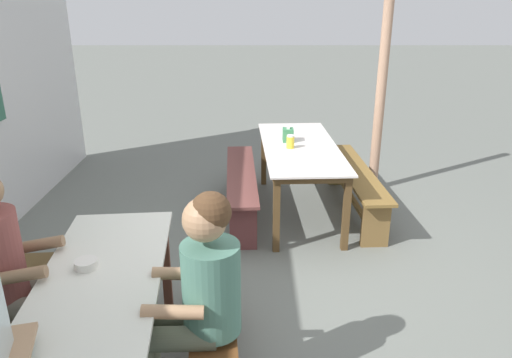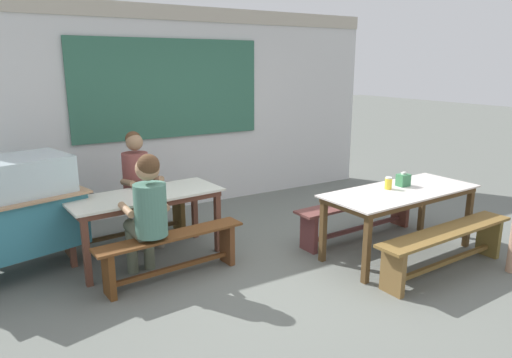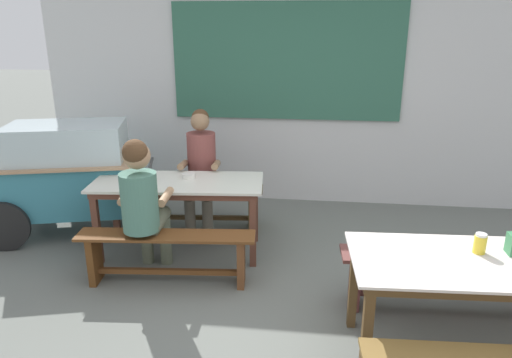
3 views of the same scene
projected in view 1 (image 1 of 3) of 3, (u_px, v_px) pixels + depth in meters
ground_plane at (278, 279)px, 3.95m from camera, size 40.00×40.00×0.00m
dining_table_far at (102, 288)px, 2.66m from camera, size 1.66×0.80×0.74m
dining_table_near at (300, 152)px, 4.94m from camera, size 1.87×0.83×0.74m
bench_far_back at (1, 348)px, 2.73m from camera, size 1.61×0.43×0.46m
bench_far_front at (214, 334)px, 2.83m from camera, size 1.53×0.38×0.46m
bench_near_back at (241, 185)px, 5.03m from camera, size 1.82×0.38×0.46m
bench_near_front at (355, 183)px, 5.09m from camera, size 1.83×0.38×0.46m
person_left_back_turned at (197, 290)px, 2.49m from camera, size 0.43×0.57×1.29m
person_center_facing at (11, 266)px, 2.72m from camera, size 0.44×0.59×1.32m
tissue_box at (288, 135)px, 5.03m from camera, size 0.14×0.11×0.16m
condiment_jar at (290, 142)px, 4.81m from camera, size 0.08×0.08×0.13m
soup_bowl at (86, 264)px, 2.69m from camera, size 0.13×0.13×0.05m
wooden_support_post at (381, 90)px, 5.37m from camera, size 0.11×0.11×2.36m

